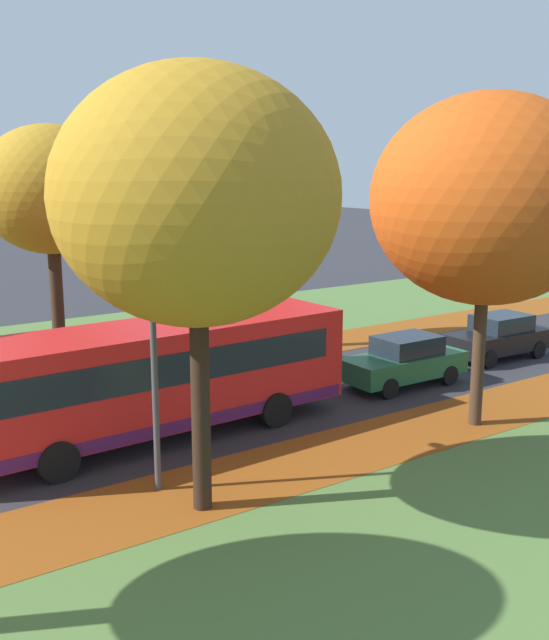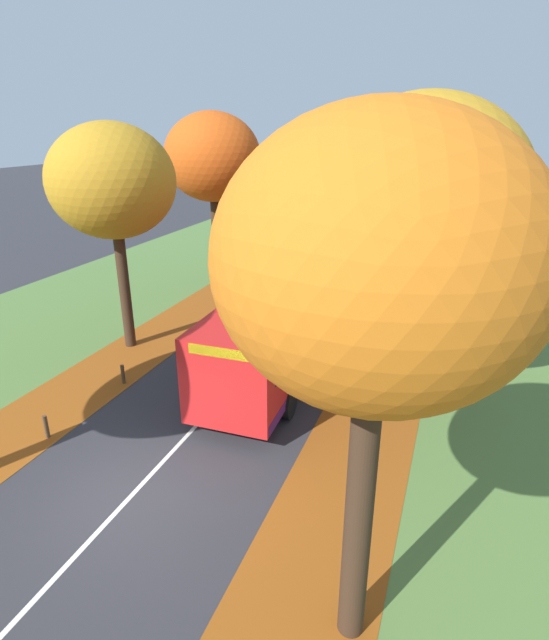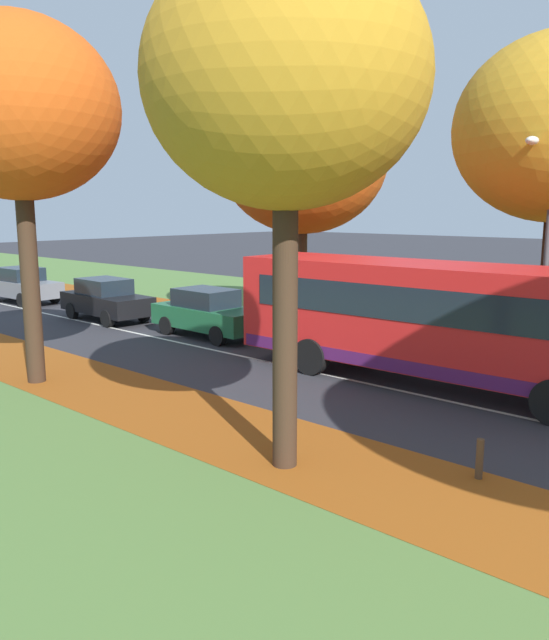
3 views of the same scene
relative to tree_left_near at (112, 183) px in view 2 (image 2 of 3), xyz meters
The scene contains 19 objects.
ground_plane 10.85m from the tree_left_near, 54.52° to the right, with size 160.00×160.00×0.00m, color #2D2D33.
grass_verge_left 14.74m from the tree_left_near, 107.55° to the left, with size 12.00×90.00×0.01m, color #517538.
leaf_litter_left 9.18m from the tree_left_near, 85.22° to the left, with size 2.80×60.00×0.00m, color #8C4714.
grass_verge_right 20.19m from the tree_left_near, 41.60° to the left, with size 12.00×90.00×0.01m, color #517538.
leaf_litter_right 13.39m from the tree_left_near, 34.67° to the left, with size 2.80×60.00×0.00m, color #8C4714.
road_centre_line 15.09m from the tree_left_near, 67.95° to the left, with size 0.12×80.00×0.01m, color silver.
tree_left_near is the anchor object (origin of this frame).
tree_left_mid 8.05m from the tree_left_near, 91.58° to the left, with size 4.72×4.72×8.72m.
tree_right_nearest 13.71m from the tree_left_near, 38.82° to the right, with size 4.25×4.25×8.43m.
tree_right_near 10.51m from the tree_left_near, ahead, with size 5.58×5.58×8.93m.
tree_right_mid 13.04m from the tree_left_near, 37.84° to the left, with size 6.09×6.09×8.86m.
bollard_second 8.57m from the tree_left_near, 75.10° to the right, with size 0.12×0.12×0.70m, color #4C3823.
bollard_third 6.67m from the tree_left_near, 58.39° to the right, with size 0.12×0.12×0.68m, color #4C3823.
streetlamp_right 9.23m from the tree_left_near, ahead, with size 1.89×0.28×6.00m.
bus 7.68m from the tree_left_near, ahead, with size 2.88×10.47×2.98m.
car_green_lead 12.35m from the tree_left_near, 54.22° to the left, with size 1.85×4.23×1.62m.
car_black_following 16.42m from the tree_left_near, 67.31° to the left, with size 1.92×4.27×1.62m.
car_grey_third_in_line 22.69m from the tree_left_near, 74.07° to the left, with size 1.92×4.27×1.62m.
car_silver_fourth_in_line 28.65m from the tree_left_near, 77.24° to the left, with size 1.88×4.25×1.62m.
Camera 2 is at (6.44, -7.49, 8.11)m, focal length 28.00 mm.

